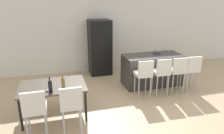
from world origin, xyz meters
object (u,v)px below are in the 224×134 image
object	(u,v)px
kitchen_island	(152,70)
bar_chair_middle	(162,71)
wine_bottle_end	(50,87)
bar_chair_left	(144,73)
wine_bottle_far	(63,83)
bar_chair_far	(192,68)
fruit_bowl	(157,53)
dining_table	(53,88)
wine_glass_left	(47,84)
potted_plant	(169,58)
dining_chair_near	(35,108)
dining_chair_far	(71,103)
refrigerator	(100,47)
bar_chair_right	(178,70)

from	to	relation	value
kitchen_island	bar_chair_middle	distance (m)	0.83
bar_chair_middle	wine_bottle_end	xyz separation A→B (m)	(-2.82, -0.64, 0.17)
bar_chair_left	wine_bottle_far	distance (m)	2.13
bar_chair_far	wine_bottle_end	size ratio (longest dim) A/B	3.14
bar_chair_left	fruit_bowl	xyz separation A→B (m)	(0.79, 0.88, 0.26)
bar_chair_left	dining_table	xyz separation A→B (m)	(-2.27, -0.28, -0.02)
wine_glass_left	potted_plant	world-z (taller)	wine_glass_left
kitchen_island	dining_chair_near	xyz separation A→B (m)	(-3.22, -1.91, 0.24)
dining_chair_near	wine_glass_left	distance (m)	0.69
bar_chair_left	dining_chair_near	xyz separation A→B (m)	(-2.59, -1.13, 0.00)
bar_chair_left	dining_chair_far	xyz separation A→B (m)	(-1.96, -1.13, 0.00)
wine_bottle_far	wine_glass_left	distance (m)	0.32
kitchen_island	potted_plant	distance (m)	1.94
kitchen_island	fruit_bowl	distance (m)	0.53
wine_bottle_end	wine_glass_left	bearing A→B (deg)	112.76
dining_table	potted_plant	distance (m)	4.93
refrigerator	dining_chair_near	bearing A→B (deg)	-120.12
dining_chair_far	wine_bottle_end	distance (m)	0.62
bar_chair_left	potted_plant	world-z (taller)	bar_chair_left
bar_chair_right	wine_glass_left	distance (m)	3.39
bar_chair_far	dining_chair_near	world-z (taller)	same
bar_chair_far	dining_chair_far	world-z (taller)	same
dining_chair_near	potted_plant	size ratio (longest dim) A/B	1.82
bar_chair_far	dining_chair_near	bearing A→B (deg)	-164.29
bar_chair_middle	refrigerator	distance (m)	2.49
bar_chair_left	potted_plant	bearing A→B (deg)	47.43
bar_chair_middle	dining_chair_far	xyz separation A→B (m)	(-2.47, -1.13, 0.00)
wine_bottle_end	bar_chair_far	bearing A→B (deg)	9.81
wine_bottle_far	wine_glass_left	bearing A→B (deg)	170.12
dining_table	wine_bottle_far	bearing A→B (deg)	-50.70
bar_chair_right	wine_bottle_end	distance (m)	3.36
dining_chair_near	wine_bottle_far	xyz separation A→B (m)	(0.54, 0.57, 0.17)
bar_chair_right	potted_plant	xyz separation A→B (m)	(1.01, 2.16, -0.36)
bar_chair_left	refrigerator	xyz separation A→B (m)	(-0.68, 2.17, 0.22)
bar_chair_left	dining_chair_far	distance (m)	2.26
dining_chair_near	dining_chair_far	xyz separation A→B (m)	(0.63, -0.00, 0.00)
bar_chair_left	wine_glass_left	size ratio (longest dim) A/B	6.03
dining_chair_far	wine_bottle_end	xyz separation A→B (m)	(-0.35, 0.48, 0.17)
bar_chair_far	wine_glass_left	xyz separation A→B (m)	(-3.78, -0.50, 0.17)
fruit_bowl	wine_bottle_far	bearing A→B (deg)	-153.35
bar_chair_left	dining_table	distance (m)	2.29
wine_bottle_far	fruit_bowl	size ratio (longest dim) A/B	1.51
kitchen_island	wine_bottle_end	distance (m)	3.29
wine_bottle_end	fruit_bowl	xyz separation A→B (m)	(3.10, 1.52, 0.09)
bar_chair_far	refrigerator	bearing A→B (deg)	133.86
potted_plant	refrigerator	bearing A→B (deg)	179.78
wine_glass_left	refrigerator	distance (m)	3.16
dining_chair_far	wine_glass_left	distance (m)	0.77
dining_table	dining_chair_far	bearing A→B (deg)	-69.42
wine_glass_left	wine_bottle_end	bearing A→B (deg)	-67.24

